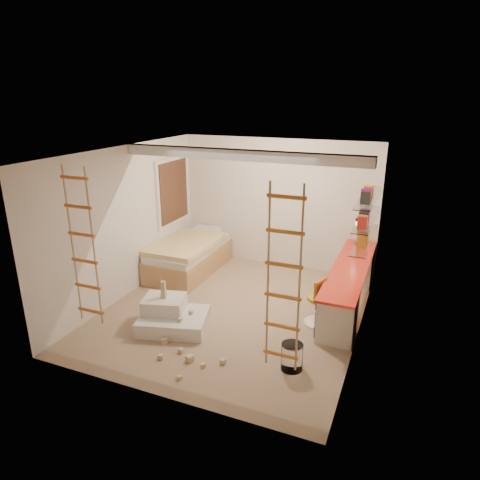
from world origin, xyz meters
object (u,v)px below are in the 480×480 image
at_px(swivel_chair, 320,308).
at_px(bed, 189,256).
at_px(desk, 349,285).
at_px(play_platform, 171,316).

bearing_deg(swivel_chair, bed, 158.94).
relative_size(desk, play_platform, 2.37).
distance_m(desk, bed, 3.22).
xyz_separation_m(desk, play_platform, (-2.40, -1.67, -0.23)).
xyz_separation_m(swivel_chair, play_platform, (-2.09, -0.92, -0.11)).
relative_size(desk, swivel_chair, 3.60).
bearing_deg(play_platform, desk, 34.71).
distance_m(desk, swivel_chair, 0.82).
distance_m(bed, swivel_chair, 3.09).
relative_size(bed, play_platform, 1.69).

